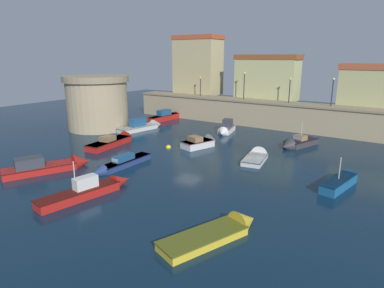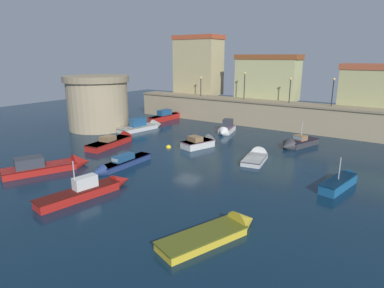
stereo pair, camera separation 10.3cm
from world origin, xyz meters
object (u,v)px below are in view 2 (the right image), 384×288
object	(u,v)px
quay_lamp_2	(290,86)
moored_boat_5	(297,143)
moored_boat_10	(167,116)
fortress_tower	(98,102)
quay_lamp_3	(333,87)
moored_boat_2	(257,157)
moored_boat_6	(115,141)
quay_lamp_0	(201,83)
moored_boat_7	(90,189)
moored_boat_0	(144,126)
mooring_buoy_0	(168,148)
moored_boat_1	(118,164)
quay_lamp_1	(245,81)
moored_boat_3	(221,230)
moored_boat_9	(342,181)
moored_boat_11	(202,142)
moored_boat_4	(226,129)
moored_boat_8	(50,166)

from	to	relation	value
quay_lamp_2	moored_boat_5	distance (m)	10.76
moored_boat_5	moored_boat_10	xyz separation A→B (m)	(-21.68, 4.55, 0.18)
fortress_tower	quay_lamp_3	xyz separation A→B (m)	(26.97, 14.14, 2.29)
moored_boat_2	moored_boat_6	bearing A→B (deg)	93.31
quay_lamp_3	moored_boat_5	xyz separation A→B (m)	(-1.47, -8.44, -5.52)
quay_lamp_0	moored_boat_7	bearing A→B (deg)	-71.88
moored_boat_0	mooring_buoy_0	world-z (taller)	moored_boat_0
moored_boat_1	moored_boat_7	xyz separation A→B (m)	(2.72, -5.30, 0.08)
quay_lamp_1	moored_boat_3	xyz separation A→B (m)	(12.78, -29.31, -5.89)
moored_boat_2	quay_lamp_3	bearing A→B (deg)	-22.52
moored_boat_9	moored_boat_10	distance (m)	31.33
quay_lamp_3	moored_boat_2	world-z (taller)	quay_lamp_3
fortress_tower	moored_boat_10	size ratio (longest dim) A/B	1.18
quay_lamp_3	moored_boat_2	size ratio (longest dim) A/B	0.71
moored_boat_5	moored_boat_3	bearing A→B (deg)	24.82
fortress_tower	moored_boat_11	size ratio (longest dim) A/B	1.83
moored_boat_2	moored_boat_6	size ratio (longest dim) A/B	0.67
moored_boat_3	moored_boat_4	bearing A→B (deg)	48.03
quay_lamp_3	moored_boat_10	bearing A→B (deg)	-170.47
moored_boat_2	moored_boat_4	distance (m)	11.41
moored_boat_9	moored_boat_3	bearing A→B (deg)	171.18
quay_lamp_0	moored_boat_1	xyz separation A→B (m)	(7.02, -24.48, -5.27)
moored_boat_7	mooring_buoy_0	world-z (taller)	moored_boat_7
mooring_buoy_0	quay_lamp_2	bearing A→B (deg)	65.49
moored_boat_3	moored_boat_8	xyz separation A→B (m)	(-17.62, 1.01, 0.20)
quay_lamp_2	moored_boat_0	distance (m)	20.29
fortress_tower	moored_boat_1	size ratio (longest dim) A/B	1.25
moored_boat_10	moored_boat_11	xyz separation A→B (m)	(12.99, -10.24, -0.13)
quay_lamp_0	quay_lamp_2	world-z (taller)	quay_lamp_2
moored_boat_4	moored_boat_7	world-z (taller)	moored_boat_7
quay_lamp_2	moored_boat_11	bearing A→B (deg)	-108.74
quay_lamp_0	moored_boat_0	xyz separation A→B (m)	(-1.97, -11.18, -5.16)
quay_lamp_1	moored_boat_5	xyz separation A→B (m)	(10.54, -8.44, -5.74)
moored_boat_11	mooring_buoy_0	bearing A→B (deg)	149.30
moored_boat_9	mooring_buoy_0	size ratio (longest dim) A/B	9.25
quay_lamp_0	moored_boat_9	world-z (taller)	quay_lamp_0
fortress_tower	moored_boat_2	xyz separation A→B (m)	(23.72, -0.87, -3.39)
quay_lamp_3	moored_boat_4	size ratio (longest dim) A/B	0.75
moored_boat_1	moored_boat_8	world-z (taller)	moored_boat_8
fortress_tower	moored_boat_8	world-z (taller)	fortress_tower
moored_boat_7	moored_boat_11	distance (m)	15.66
moored_boat_7	moored_boat_9	size ratio (longest dim) A/B	1.30
moored_boat_8	moored_boat_9	size ratio (longest dim) A/B	1.29
quay_lamp_1	quay_lamp_2	size ratio (longest dim) A/B	1.17
moored_boat_8	moored_boat_1	bearing A→B (deg)	-26.10
moored_boat_1	moored_boat_8	xyz separation A→B (m)	(-4.41, -3.82, 0.11)
moored_boat_0	moored_boat_7	distance (m)	21.98
moored_boat_0	moored_boat_3	world-z (taller)	moored_boat_0
moored_boat_2	moored_boat_6	world-z (taller)	moored_boat_6
moored_boat_6	moored_boat_8	size ratio (longest dim) A/B	1.01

